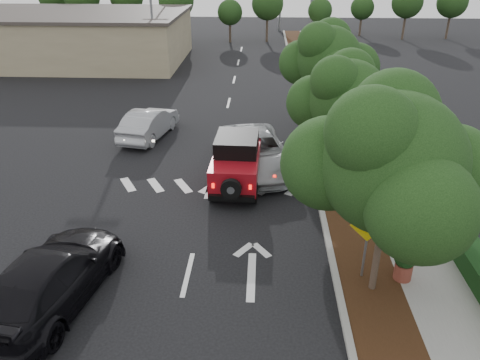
# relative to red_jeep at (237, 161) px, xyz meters

# --- Properties ---
(ground) EXTENTS (120.00, 120.00, 0.00)m
(ground) POSITION_rel_red_jeep_xyz_m (-1.19, -6.29, -1.11)
(ground) COLOR black
(ground) RESTS_ON ground
(curb) EXTENTS (0.20, 70.00, 0.15)m
(curb) POSITION_rel_red_jeep_xyz_m (3.41, 5.71, -1.04)
(curb) COLOR #9E9B93
(curb) RESTS_ON ground
(planting_strip) EXTENTS (1.80, 70.00, 0.12)m
(planting_strip) POSITION_rel_red_jeep_xyz_m (4.41, 5.71, -1.05)
(planting_strip) COLOR black
(planting_strip) RESTS_ON ground
(sidewalk) EXTENTS (2.00, 70.00, 0.12)m
(sidewalk) POSITION_rel_red_jeep_xyz_m (6.31, 5.71, -1.05)
(sidewalk) COLOR gray
(sidewalk) RESTS_ON ground
(hedge) EXTENTS (0.80, 70.00, 0.80)m
(hedge) POSITION_rel_red_jeep_xyz_m (7.71, 5.71, -0.71)
(hedge) COLOR black
(hedge) RESTS_ON ground
(commercial_building) EXTENTS (22.00, 12.00, 4.00)m
(commercial_building) POSITION_rel_red_jeep_xyz_m (-17.19, 23.71, 0.89)
(commercial_building) COLOR gray
(commercial_building) RESTS_ON ground
(transmission_tower) EXTENTS (7.00, 4.00, 28.00)m
(transmission_tower) POSITION_rel_red_jeep_xyz_m (4.81, 41.71, -1.11)
(transmission_tower) COLOR slate
(transmission_tower) RESTS_ON ground
(street_tree_near) EXTENTS (3.80, 3.80, 5.92)m
(street_tree_near) POSITION_rel_red_jeep_xyz_m (4.41, -6.79, -1.11)
(street_tree_near) COLOR black
(street_tree_near) RESTS_ON ground
(street_tree_mid) EXTENTS (3.20, 3.20, 5.32)m
(street_tree_mid) POSITION_rel_red_jeep_xyz_m (4.41, 0.21, -1.11)
(street_tree_mid) COLOR black
(street_tree_mid) RESTS_ON ground
(street_tree_far) EXTENTS (3.40, 3.40, 5.62)m
(street_tree_far) POSITION_rel_red_jeep_xyz_m (4.41, 6.71, -1.11)
(street_tree_far) COLOR black
(street_tree_far) RESTS_ON ground
(light_pole_a) EXTENTS (2.00, 0.22, 9.00)m
(light_pole_a) POSITION_rel_red_jeep_xyz_m (-7.69, 19.71, -1.11)
(light_pole_a) COLOR slate
(light_pole_a) RESTS_ON ground
(light_pole_b) EXTENTS (2.00, 0.22, 9.00)m
(light_pole_b) POSITION_rel_red_jeep_xyz_m (-8.69, 31.71, -1.11)
(light_pole_b) COLOR slate
(light_pole_b) RESTS_ON ground
(red_jeep) EXTENTS (2.04, 4.33, 2.19)m
(red_jeep) POSITION_rel_red_jeep_xyz_m (0.00, 0.00, 0.00)
(red_jeep) COLOR black
(red_jeep) RESTS_ON ground
(silver_suv_ahead) EXTENTS (4.06, 6.49, 1.67)m
(silver_suv_ahead) POSITION_rel_red_jeep_xyz_m (0.79, 1.69, -0.27)
(silver_suv_ahead) COLOR #989B9F
(silver_suv_ahead) RESTS_ON ground
(black_suv_oncoming) EXTENTS (3.22, 6.05, 1.67)m
(black_suv_oncoming) POSITION_rel_red_jeep_xyz_m (-4.83, -7.70, -0.28)
(black_suv_oncoming) COLOR black
(black_suv_oncoming) RESTS_ON ground
(silver_sedan_oncoming) EXTENTS (2.52, 4.93, 1.55)m
(silver_sedan_oncoming) POSITION_rel_red_jeep_xyz_m (-4.99, 5.39, -0.34)
(silver_sedan_oncoming) COLOR #9EA0A5
(silver_sedan_oncoming) RESTS_ON ground
(parked_suv) EXTENTS (5.21, 3.24, 1.65)m
(parked_suv) POSITION_rel_red_jeep_xyz_m (-9.59, 19.44, -0.28)
(parked_suv) COLOR #9B9DA2
(parked_suv) RESTS_ON ground
(speed_hump_sign) EXTENTS (1.14, 0.14, 2.43)m
(speed_hump_sign) POSITION_rel_red_jeep_xyz_m (4.21, -6.26, 0.57)
(speed_hump_sign) COLOR slate
(speed_hump_sign) RESTS_ON ground
(terracotta_planter) EXTENTS (0.67, 0.67, 1.17)m
(terracotta_planter) POSITION_rel_red_jeep_xyz_m (5.41, -6.30, -0.32)
(terracotta_planter) COLOR brown
(terracotta_planter) RESTS_ON ground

